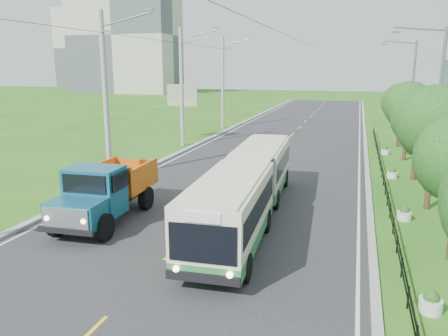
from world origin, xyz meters
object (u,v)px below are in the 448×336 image
at_px(planter_mid, 392,174).
at_px(planter_far, 385,151).
at_px(tree_fifth, 409,108).
at_px(tree_third, 436,127).
at_px(planter_front, 431,303).
at_px(tree_back, 402,104).
at_px(tree_fourth, 419,121).
at_px(streetlight_far, 410,89).
at_px(pole_far, 223,83).
at_px(planter_near, 404,214).
at_px(pole_near, 106,95).
at_px(pole_mid, 182,87).
at_px(streetlight_mid, 436,100).
at_px(dump_truck, 106,188).
at_px(billboard_left, 182,99).
at_px(bus, 248,184).

relative_size(planter_mid, planter_far, 1.00).
distance_m(tree_fifth, planter_mid, 7.21).
relative_size(tree_third, planter_mid, 8.96).
bearing_deg(planter_front, tree_back, 87.44).
relative_size(tree_fourth, planter_front, 8.06).
height_order(streetlight_far, planter_far, streetlight_far).
bearing_deg(pole_far, planter_far, -33.12).
distance_m(tree_fifth, planter_near, 14.64).
xyz_separation_m(pole_far, planter_near, (16.86, -27.00, -4.81)).
height_order(tree_third, planter_mid, tree_third).
relative_size(pole_near, pole_mid, 1.00).
bearing_deg(streetlight_far, tree_fourth, -93.25).
height_order(streetlight_mid, planter_mid, streetlight_mid).
distance_m(pole_far, tree_fifth, 22.25).
bearing_deg(planter_far, pole_mid, -176.61).
distance_m(pole_near, planter_front, 20.70).
relative_size(pole_mid, tree_third, 1.67).
xyz_separation_m(tree_back, planter_front, (-1.26, -28.14, -3.37)).
bearing_deg(pole_mid, streetlight_far, 20.32).
relative_size(planter_front, dump_truck, 0.10).
relative_size(planter_mid, dump_truck, 0.10).
bearing_deg(streetlight_far, planter_front, -93.89).
bearing_deg(billboard_left, tree_third, -39.33).
relative_size(pole_near, pole_far, 1.00).
bearing_deg(streetlight_far, streetlight_mid, -90.00).
distance_m(pole_near, tree_fifth, 21.31).
xyz_separation_m(planter_front, planter_mid, (0.00, 16.00, 0.00)).
bearing_deg(bus, pole_mid, 117.48).
bearing_deg(planter_far, tree_back, 73.12).
xyz_separation_m(tree_back, planter_near, (-1.26, -20.14, -3.37)).
height_order(tree_fourth, planter_near, tree_fourth).
bearing_deg(planter_mid, bus, -124.21).
relative_size(tree_fourth, planter_far, 8.06).
height_order(pole_near, tree_fifth, pole_near).
bearing_deg(streetlight_mid, pole_near, -165.19).
bearing_deg(tree_fourth, pole_far, 133.85).
xyz_separation_m(pole_near, pole_mid, (0.00, 12.00, 0.00)).
bearing_deg(planter_front, pole_far, 115.72).
distance_m(tree_fourth, tree_back, 12.00).
xyz_separation_m(planter_near, billboard_left, (-18.10, 18.00, 3.58)).
xyz_separation_m(pole_far, streetlight_far, (18.90, -5.00, -0.19)).
bearing_deg(streetlight_mid, planter_front, -97.27).
height_order(pole_near, pole_far, same).
bearing_deg(streetlight_mid, planter_near, -104.32).
height_order(tree_third, tree_fifth, tree_third).
bearing_deg(tree_back, tree_fourth, -90.00).
distance_m(pole_far, tree_fourth, 26.20).
xyz_separation_m(tree_fifth, tree_back, (-0.00, 6.00, -0.20)).
bearing_deg(planter_far, tree_fourth, -80.92).
xyz_separation_m(streetlight_mid, bus, (-8.84, -9.99, -3.24)).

